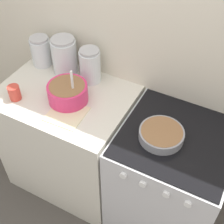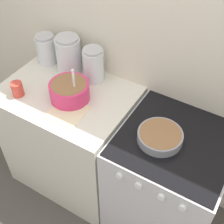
{
  "view_description": "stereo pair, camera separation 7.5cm",
  "coord_description": "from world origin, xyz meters",
  "px_view_note": "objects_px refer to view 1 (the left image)",
  "views": [
    {
      "loc": [
        0.56,
        -0.89,
        2.3
      ],
      "look_at": [
        -0.06,
        0.29,
        0.98
      ],
      "focal_mm": 50.0,
      "sensor_mm": 36.0,
      "label": 1
    },
    {
      "loc": [
        0.63,
        -0.86,
        2.3
      ],
      "look_at": [
        -0.06,
        0.29,
        0.98
      ],
      "focal_mm": 50.0,
      "sensor_mm": 36.0,
      "label": 2
    }
  ],
  "objects_px": {
    "stove": "(168,181)",
    "tin_can": "(14,93)",
    "mixing_bowl": "(68,92)",
    "storage_jar_right": "(90,67)",
    "baking_pan": "(161,134)",
    "storage_jar_left": "(41,53)",
    "storage_jar_middle": "(65,58)"
  },
  "relations": [
    {
      "from": "stove",
      "to": "mixing_bowl",
      "type": "relative_size",
      "value": 3.62
    },
    {
      "from": "stove",
      "to": "baking_pan",
      "type": "distance_m",
      "value": 0.51
    },
    {
      "from": "storage_jar_left",
      "to": "storage_jar_middle",
      "type": "height_order",
      "value": "storage_jar_middle"
    },
    {
      "from": "stove",
      "to": "tin_can",
      "type": "height_order",
      "value": "tin_can"
    },
    {
      "from": "storage_jar_left",
      "to": "mixing_bowl",
      "type": "bearing_deg",
      "value": -32.7
    },
    {
      "from": "tin_can",
      "to": "stove",
      "type": "bearing_deg",
      "value": 9.54
    },
    {
      "from": "baking_pan",
      "to": "tin_can",
      "type": "height_order",
      "value": "tin_can"
    },
    {
      "from": "storage_jar_right",
      "to": "tin_can",
      "type": "bearing_deg",
      "value": -130.28
    },
    {
      "from": "storage_jar_left",
      "to": "storage_jar_middle",
      "type": "relative_size",
      "value": 0.81
    },
    {
      "from": "storage_jar_middle",
      "to": "stove",
      "type": "bearing_deg",
      "value": -13.52
    },
    {
      "from": "storage_jar_left",
      "to": "storage_jar_middle",
      "type": "xyz_separation_m",
      "value": [
        0.2,
        0.0,
        0.02
      ]
    },
    {
      "from": "stove",
      "to": "mixing_bowl",
      "type": "distance_m",
      "value": 0.91
    },
    {
      "from": "stove",
      "to": "storage_jar_left",
      "type": "distance_m",
      "value": 1.27
    },
    {
      "from": "storage_jar_left",
      "to": "storage_jar_right",
      "type": "relative_size",
      "value": 0.89
    },
    {
      "from": "storage_jar_left",
      "to": "stove",
      "type": "bearing_deg",
      "value": -11.12
    },
    {
      "from": "stove",
      "to": "storage_jar_middle",
      "type": "xyz_separation_m",
      "value": [
        -0.92,
        0.22,
        0.58
      ]
    },
    {
      "from": "baking_pan",
      "to": "storage_jar_left",
      "type": "distance_m",
      "value": 1.07
    },
    {
      "from": "storage_jar_middle",
      "to": "baking_pan",
      "type": "bearing_deg",
      "value": -18.19
    },
    {
      "from": "stove",
      "to": "storage_jar_right",
      "type": "height_order",
      "value": "storage_jar_right"
    },
    {
      "from": "storage_jar_middle",
      "to": "storage_jar_right",
      "type": "bearing_deg",
      "value": 0.0
    },
    {
      "from": "baking_pan",
      "to": "tin_can",
      "type": "relative_size",
      "value": 2.64
    },
    {
      "from": "storage_jar_left",
      "to": "tin_can",
      "type": "bearing_deg",
      "value": -79.41
    },
    {
      "from": "mixing_bowl",
      "to": "stove",
      "type": "bearing_deg",
      "value": 2.3
    },
    {
      "from": "mixing_bowl",
      "to": "storage_jar_right",
      "type": "distance_m",
      "value": 0.25
    },
    {
      "from": "mixing_bowl",
      "to": "tin_can",
      "type": "relative_size",
      "value": 2.62
    },
    {
      "from": "baking_pan",
      "to": "storage_jar_left",
      "type": "relative_size",
      "value": 1.19
    },
    {
      "from": "baking_pan",
      "to": "storage_jar_middle",
      "type": "bearing_deg",
      "value": 161.81
    },
    {
      "from": "mixing_bowl",
      "to": "tin_can",
      "type": "height_order",
      "value": "mixing_bowl"
    },
    {
      "from": "storage_jar_right",
      "to": "mixing_bowl",
      "type": "bearing_deg",
      "value": -94.73
    },
    {
      "from": "mixing_bowl",
      "to": "storage_jar_middle",
      "type": "relative_size",
      "value": 0.96
    },
    {
      "from": "stove",
      "to": "storage_jar_right",
      "type": "xyz_separation_m",
      "value": [
        -0.71,
        0.22,
        0.57
      ]
    },
    {
      "from": "tin_can",
      "to": "storage_jar_left",
      "type": "bearing_deg",
      "value": 100.59
    }
  ]
}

